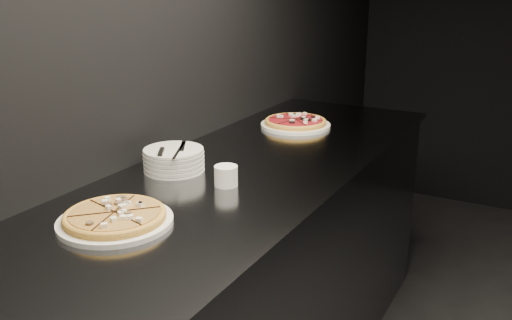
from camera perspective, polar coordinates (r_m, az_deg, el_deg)
The scene contains 7 objects.
wall_left at distance 2.10m, azimuth -10.99°, elevation 12.91°, with size 0.02×5.00×2.80m, color black.
counter at distance 2.18m, azimuth -1.76°, elevation -12.71°, with size 0.74×2.44×0.92m.
pizza_mushroom at distance 1.62m, azimuth -13.92°, elevation -5.60°, with size 0.35×0.35×0.04m.
pizza_tomato at distance 2.59m, azimuth 3.97°, elevation 3.75°, with size 0.35×0.35×0.04m.
plate_stack at distance 2.02m, azimuth -8.22°, elevation 0.04°, with size 0.21×0.21×0.08m.
cutlery at distance 1.99m, azimuth -8.35°, elevation 1.03°, with size 0.10×0.22×0.01m.
ramekin at distance 1.85m, azimuth -3.02°, elevation -1.53°, with size 0.08×0.08×0.07m.
Camera 1 is at (-1.17, -1.61, 1.58)m, focal length 40.00 mm.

